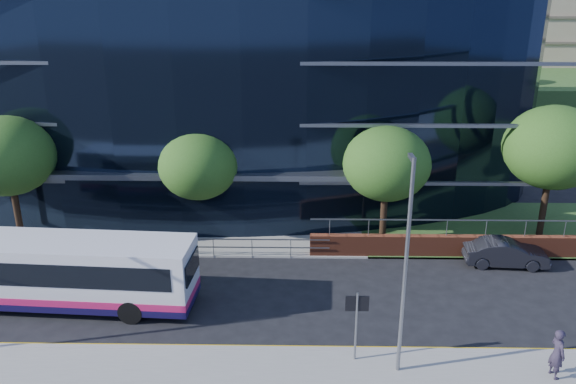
{
  "coord_description": "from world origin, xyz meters",
  "views": [
    {
      "loc": [
        2.33,
        -19.21,
        13.11
      ],
      "look_at": [
        1.84,
        8.0,
        3.29
      ],
      "focal_mm": 35.0,
      "sensor_mm": 36.0,
      "label": 1
    }
  ],
  "objects_px": {
    "tree_far_a": "(7,156)",
    "city_bus": "(65,272)",
    "pedestrian": "(557,353)",
    "tree_far_b": "(198,166)",
    "streetlight_east": "(406,263)",
    "tree_far_c": "(387,164)",
    "tree_far_d": "(553,148)",
    "street_sign": "(357,312)",
    "tree_dist_e": "(507,78)",
    "parked_car": "(506,253)"
  },
  "relations": [
    {
      "from": "tree_dist_e",
      "to": "streetlight_east",
      "type": "xyz_separation_m",
      "value": [
        -18.0,
        -42.17,
        -0.1
      ]
    },
    {
      "from": "pedestrian",
      "to": "parked_car",
      "type": "bearing_deg",
      "value": -19.68
    },
    {
      "from": "street_sign",
      "to": "tree_far_c",
      "type": "relative_size",
      "value": 0.43
    },
    {
      "from": "tree_far_a",
      "to": "parked_car",
      "type": "bearing_deg",
      "value": -5.7
    },
    {
      "from": "streetlight_east",
      "to": "tree_far_a",
      "type": "bearing_deg",
      "value": 149.54
    },
    {
      "from": "tree_dist_e",
      "to": "streetlight_east",
      "type": "bearing_deg",
      "value": -113.11
    },
    {
      "from": "tree_far_a",
      "to": "streetlight_east",
      "type": "xyz_separation_m",
      "value": [
        19.0,
        -11.17,
        -0.42
      ]
    },
    {
      "from": "street_sign",
      "to": "tree_dist_e",
      "type": "distance_m",
      "value": 45.99
    },
    {
      "from": "tree_far_a",
      "to": "tree_far_b",
      "type": "xyz_separation_m",
      "value": [
        10.0,
        0.5,
        -0.65
      ]
    },
    {
      "from": "pedestrian",
      "to": "tree_far_d",
      "type": "bearing_deg",
      "value": -31.12
    },
    {
      "from": "streetlight_east",
      "to": "tree_far_b",
      "type": "bearing_deg",
      "value": 127.63
    },
    {
      "from": "street_sign",
      "to": "streetlight_east",
      "type": "height_order",
      "value": "streetlight_east"
    },
    {
      "from": "tree_dist_e",
      "to": "parked_car",
      "type": "distance_m",
      "value": 35.6
    },
    {
      "from": "tree_far_a",
      "to": "tree_far_c",
      "type": "height_order",
      "value": "tree_far_a"
    },
    {
      "from": "tree_far_d",
      "to": "streetlight_east",
      "type": "xyz_separation_m",
      "value": [
        -10.0,
        -12.17,
        -0.75
      ]
    },
    {
      "from": "tree_dist_e",
      "to": "city_bus",
      "type": "bearing_deg",
      "value": -130.02
    },
    {
      "from": "tree_far_a",
      "to": "parked_car",
      "type": "distance_m",
      "value": 26.28
    },
    {
      "from": "tree_far_a",
      "to": "tree_far_c",
      "type": "xyz_separation_m",
      "value": [
        20.0,
        0.0,
        -0.33
      ]
    },
    {
      "from": "street_sign",
      "to": "tree_far_c",
      "type": "xyz_separation_m",
      "value": [
        2.5,
        10.59,
        2.39
      ]
    },
    {
      "from": "tree_far_c",
      "to": "pedestrian",
      "type": "distance_m",
      "value": 12.78
    },
    {
      "from": "streetlight_east",
      "to": "pedestrian",
      "type": "bearing_deg",
      "value": -2.93
    },
    {
      "from": "parked_car",
      "to": "pedestrian",
      "type": "height_order",
      "value": "pedestrian"
    },
    {
      "from": "tree_far_b",
      "to": "tree_far_d",
      "type": "distance_m",
      "value": 19.03
    },
    {
      "from": "streetlight_east",
      "to": "parked_car",
      "type": "relative_size",
      "value": 1.95
    },
    {
      "from": "city_bus",
      "to": "tree_far_b",
      "type": "bearing_deg",
      "value": 60.6
    },
    {
      "from": "streetlight_east",
      "to": "city_bus",
      "type": "distance_m",
      "value": 14.67
    },
    {
      "from": "tree_far_b",
      "to": "street_sign",
      "type": "bearing_deg",
      "value": -55.92
    },
    {
      "from": "tree_far_c",
      "to": "tree_dist_e",
      "type": "height_order",
      "value": "same"
    },
    {
      "from": "tree_far_c",
      "to": "pedestrian",
      "type": "relative_size",
      "value": 3.44
    },
    {
      "from": "street_sign",
      "to": "streetlight_east",
      "type": "relative_size",
      "value": 0.35
    },
    {
      "from": "tree_far_a",
      "to": "city_bus",
      "type": "bearing_deg",
      "value": -51.88
    },
    {
      "from": "tree_far_a",
      "to": "city_bus",
      "type": "height_order",
      "value": "tree_far_a"
    },
    {
      "from": "city_bus",
      "to": "pedestrian",
      "type": "distance_m",
      "value": 19.77
    },
    {
      "from": "tree_dist_e",
      "to": "pedestrian",
      "type": "height_order",
      "value": "tree_dist_e"
    },
    {
      "from": "city_bus",
      "to": "pedestrian",
      "type": "relative_size",
      "value": 6.12
    },
    {
      "from": "streetlight_east",
      "to": "parked_car",
      "type": "height_order",
      "value": "streetlight_east"
    },
    {
      "from": "pedestrian",
      "to": "tree_far_b",
      "type": "bearing_deg",
      "value": 39.25
    },
    {
      "from": "tree_far_b",
      "to": "tree_dist_e",
      "type": "xyz_separation_m",
      "value": [
        27.0,
        30.5,
        0.33
      ]
    },
    {
      "from": "street_sign",
      "to": "streetlight_east",
      "type": "xyz_separation_m",
      "value": [
        1.5,
        -0.59,
        2.29
      ]
    },
    {
      "from": "tree_far_c",
      "to": "tree_far_d",
      "type": "height_order",
      "value": "tree_far_d"
    },
    {
      "from": "street_sign",
      "to": "tree_far_d",
      "type": "xyz_separation_m",
      "value": [
        11.5,
        11.59,
        3.04
      ]
    },
    {
      "from": "street_sign",
      "to": "tree_far_d",
      "type": "distance_m",
      "value": 16.61
    },
    {
      "from": "street_sign",
      "to": "tree_far_a",
      "type": "height_order",
      "value": "tree_far_a"
    },
    {
      "from": "streetlight_east",
      "to": "city_bus",
      "type": "relative_size",
      "value": 0.69
    },
    {
      "from": "street_sign",
      "to": "tree_far_b",
      "type": "bearing_deg",
      "value": 124.08
    },
    {
      "from": "tree_dist_e",
      "to": "streetlight_east",
      "type": "height_order",
      "value": "streetlight_east"
    },
    {
      "from": "tree_far_c",
      "to": "streetlight_east",
      "type": "distance_m",
      "value": 11.22
    },
    {
      "from": "street_sign",
      "to": "streetlight_east",
      "type": "bearing_deg",
      "value": -21.36
    },
    {
      "from": "streetlight_east",
      "to": "pedestrian",
      "type": "height_order",
      "value": "streetlight_east"
    },
    {
      "from": "tree_far_a",
      "to": "pedestrian",
      "type": "relative_size",
      "value": 3.69
    }
  ]
}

